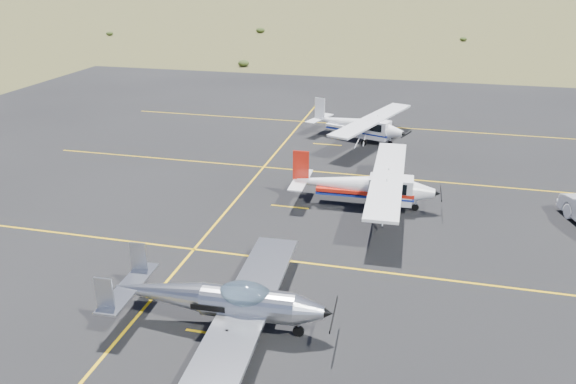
% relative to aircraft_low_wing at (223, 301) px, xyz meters
% --- Properties ---
extents(ground, '(1600.00, 1600.00, 0.00)m').
position_rel_aircraft_low_wing_xyz_m(ground, '(2.75, 3.03, -1.08)').
color(ground, '#383D1C').
rests_on(ground, ground).
extents(apron, '(72.00, 72.00, 0.02)m').
position_rel_aircraft_low_wing_xyz_m(apron, '(2.75, 10.03, -1.08)').
color(apron, black).
rests_on(apron, ground).
extents(aircraft_low_wing, '(7.42, 10.35, 2.25)m').
position_rel_aircraft_low_wing_xyz_m(aircraft_low_wing, '(0.00, 0.00, 0.00)').
color(aircraft_low_wing, silver).
rests_on(aircraft_low_wing, apron).
extents(aircraft_cessna, '(6.53, 10.91, 2.77)m').
position_rel_aircraft_low_wing_xyz_m(aircraft_cessna, '(3.48, 11.53, 0.15)').
color(aircraft_cessna, white).
rests_on(aircraft_cessna, apron).
extents(aircraft_plain, '(7.18, 10.20, 2.62)m').
position_rel_aircraft_low_wing_xyz_m(aircraft_plain, '(1.68, 23.11, 0.09)').
color(aircraft_plain, white).
rests_on(aircraft_plain, apron).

